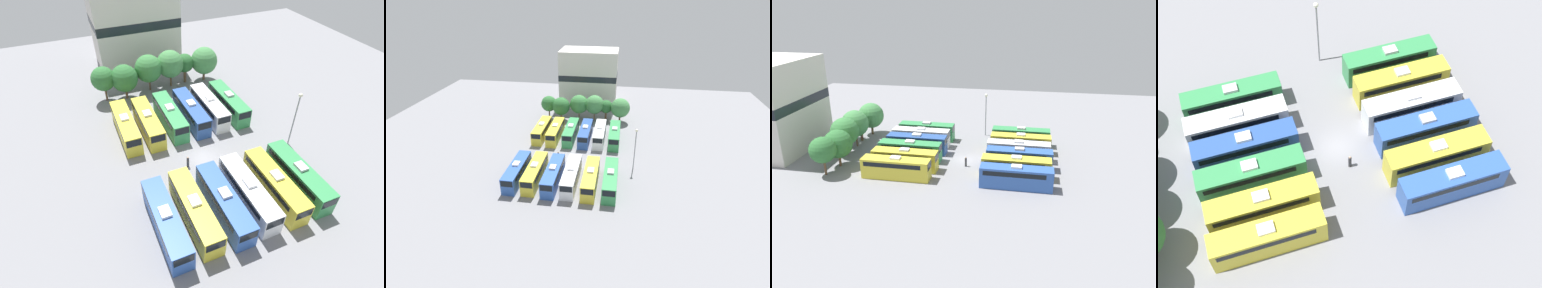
{
  "view_description": "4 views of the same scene",
  "coord_description": "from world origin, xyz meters",
  "views": [
    {
      "loc": [
        -14.1,
        -29.22,
        30.39
      ],
      "look_at": [
        -1.04,
        1.91,
        1.58
      ],
      "focal_mm": 28.0,
      "sensor_mm": 36.0,
      "label": 1
    },
    {
      "loc": [
        10.2,
        -56.58,
        33.84
      ],
      "look_at": [
        1.34,
        1.34,
        2.97
      ],
      "focal_mm": 28.0,
      "sensor_mm": 36.0,
      "label": 2
    },
    {
      "loc": [
        -61.23,
        -10.82,
        27.52
      ],
      "look_at": [
        0.31,
        0.2,
        2.93
      ],
      "focal_mm": 35.0,
      "sensor_mm": 36.0,
      "label": 3
    },
    {
      "loc": [
        -33.08,
        9.41,
        48.28
      ],
      "look_at": [
        -1.1,
        -1.23,
        1.64
      ],
      "focal_mm": 50.0,
      "sensor_mm": 36.0,
      "label": 4
    }
  ],
  "objects": [
    {
      "name": "tree_3",
      "position": [
        2.84,
        22.14,
        4.69
      ],
      "size": [
        5.23,
        5.23,
        7.31
      ],
      "color": "brown",
      "rests_on": "ground_plane"
    },
    {
      "name": "bus_4",
      "position": [
        5.44,
        -9.7,
        1.86
      ],
      "size": [
        2.57,
        11.22,
        3.73
      ],
      "color": "gold",
      "rests_on": "ground_plane"
    },
    {
      "name": "bus_9",
      "position": [
        1.96,
        9.54,
        1.86
      ],
      "size": [
        2.57,
        11.22,
        3.73
      ],
      "color": "#284C93",
      "rests_on": "ground_plane"
    },
    {
      "name": "bus_5",
      "position": [
        9.16,
        -9.62,
        1.86
      ],
      "size": [
        2.57,
        11.22,
        3.73
      ],
      "color": "#338C4C",
      "rests_on": "ground_plane"
    },
    {
      "name": "bus_10",
      "position": [
        5.44,
        9.75,
        1.86
      ],
      "size": [
        2.57,
        11.22,
        3.73
      ],
      "color": "silver",
      "rests_on": "ground_plane"
    },
    {
      "name": "depot_building",
      "position": [
        -0.35,
        35.57,
        8.64
      ],
      "size": [
        17.34,
        11.09,
        17.12
      ],
      "color": "beige",
      "rests_on": "ground_plane"
    },
    {
      "name": "ground_plane",
      "position": [
        0.0,
        0.0,
        0.0
      ],
      "size": [
        112.16,
        112.16,
        0.0
      ],
      "primitive_type": "plane",
      "color": "gray"
    },
    {
      "name": "bus_2",
      "position": [
        -1.78,
        -9.73,
        1.86
      ],
      "size": [
        2.57,
        11.22,
        3.73
      ],
      "color": "#2D56A8",
      "rests_on": "ground_plane"
    },
    {
      "name": "tree_1",
      "position": [
        -6.45,
        20.94,
        4.13
      ],
      "size": [
        4.97,
        4.97,
        6.62
      ],
      "color": "brown",
      "rests_on": "ground_plane"
    },
    {
      "name": "tree_2",
      "position": [
        -1.52,
        22.12,
        4.57
      ],
      "size": [
        5.18,
        5.18,
        7.17
      ],
      "color": "brown",
      "rests_on": "ground_plane"
    },
    {
      "name": "bus_11",
      "position": [
        9.08,
        9.57,
        1.86
      ],
      "size": [
        2.57,
        11.22,
        3.73
      ],
      "color": "#338C4C",
      "rests_on": "ground_plane"
    },
    {
      "name": "bus_6",
      "position": [
        -9.14,
        9.73,
        1.86
      ],
      "size": [
        2.57,
        11.22,
        3.73
      ],
      "color": "gold",
      "rests_on": "ground_plane"
    },
    {
      "name": "bus_3",
      "position": [
        1.7,
        -9.47,
        1.86
      ],
      "size": [
        2.57,
        11.22,
        3.73
      ],
      "color": "silver",
      "rests_on": "ground_plane"
    },
    {
      "name": "tree_4",
      "position": [
        6.05,
        22.6,
        4.05
      ],
      "size": [
        3.63,
        3.63,
        5.92
      ],
      "color": "brown",
      "rests_on": "ground_plane"
    },
    {
      "name": "bus_1",
      "position": [
        -5.48,
        -9.39,
        1.86
      ],
      "size": [
        2.57,
        11.22,
        3.73
      ],
      "color": "gold",
      "rests_on": "ground_plane"
    },
    {
      "name": "worker_person",
      "position": [
        -2.76,
        -0.67,
        0.83
      ],
      "size": [
        0.36,
        0.36,
        1.78
      ],
      "color": "#333338",
      "rests_on": "ground_plane"
    },
    {
      "name": "light_pole",
      "position": [
        13.59,
        -2.06,
        6.0
      ],
      "size": [
        0.6,
        0.6,
        9.03
      ],
      "color": "gray",
      "rests_on": "ground_plane"
    },
    {
      "name": "bus_8",
      "position": [
        -1.72,
        9.7,
        1.86
      ],
      "size": [
        2.57,
        11.22,
        3.73
      ],
      "color": "#338C4C",
      "rests_on": "ground_plane"
    },
    {
      "name": "bus_0",
      "position": [
        -9.06,
        -9.58,
        1.86
      ],
      "size": [
        2.57,
        11.22,
        3.73
      ],
      "color": "#2D56A8",
      "rests_on": "ground_plane"
    },
    {
      "name": "tree_5",
      "position": [
        10.01,
        21.96,
        4.17
      ],
      "size": [
        5.32,
        5.32,
        6.84
      ],
      "color": "brown",
      "rests_on": "ground_plane"
    },
    {
      "name": "bus_7",
      "position": [
        -5.59,
        9.41,
        1.86
      ],
      "size": [
        2.57,
        11.22,
        3.73
      ],
      "color": "gold",
      "rests_on": "ground_plane"
    },
    {
      "name": "tree_0",
      "position": [
        -10.1,
        21.66,
        4.42
      ],
      "size": [
        4.38,
        4.38,
        6.62
      ],
      "color": "brown",
      "rests_on": "ground_plane"
    }
  ]
}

